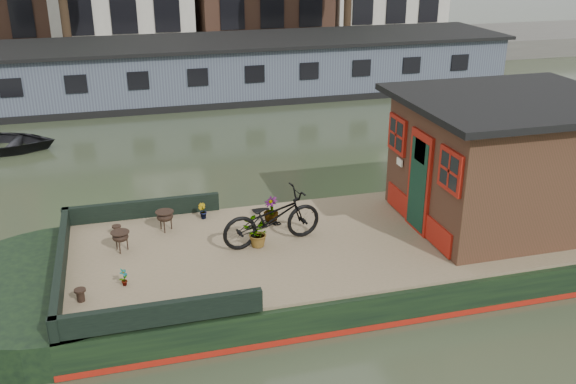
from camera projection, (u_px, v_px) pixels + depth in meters
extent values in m
plane|color=#29321F|center=(393.00, 262.00, 12.22)|extent=(120.00, 120.00, 0.00)
cube|color=black|center=(394.00, 248.00, 12.11)|extent=(12.00, 4.00, 0.60)
cylinder|color=black|center=(60.00, 292.00, 10.64)|extent=(4.00, 4.00, 0.60)
cube|color=maroon|center=(393.00, 260.00, 12.20)|extent=(12.02, 4.02, 0.10)
cube|color=#7C654C|center=(395.00, 233.00, 11.99)|extent=(11.80, 3.80, 0.05)
cube|color=black|center=(61.00, 264.00, 10.46)|extent=(0.12, 4.00, 0.35)
cube|color=black|center=(142.00, 209.00, 12.52)|extent=(3.00, 0.12, 0.35)
cube|color=black|center=(159.00, 314.00, 9.10)|extent=(3.00, 0.12, 0.35)
cube|color=#342514|center=(506.00, 163.00, 12.08)|extent=(3.50, 3.00, 2.30)
cube|color=black|center=(515.00, 101.00, 11.62)|extent=(4.00, 3.50, 0.12)
cube|color=maroon|center=(419.00, 182.00, 11.72)|extent=(0.06, 0.80, 1.90)
cube|color=black|center=(418.00, 185.00, 11.73)|extent=(0.04, 0.64, 1.70)
cube|color=maroon|center=(451.00, 171.00, 10.55)|extent=(0.06, 0.72, 0.72)
cube|color=maroon|center=(398.00, 134.00, 12.43)|extent=(0.06, 0.72, 0.72)
imported|color=black|center=(272.00, 218.00, 11.39)|extent=(1.94, 0.96, 0.98)
imported|color=maroon|center=(203.00, 211.00, 12.47)|extent=(0.22, 0.21, 0.31)
imported|color=brown|center=(257.00, 233.00, 11.32)|extent=(0.52, 0.47, 0.52)
imported|color=maroon|center=(271.00, 210.00, 12.26)|extent=(0.39, 0.39, 0.52)
imported|color=maroon|center=(124.00, 277.00, 10.11)|extent=(0.17, 0.19, 0.30)
cylinder|color=black|center=(117.00, 230.00, 11.81)|extent=(0.16, 0.16, 0.19)
cylinder|color=black|center=(81.00, 295.00, 9.70)|extent=(0.18, 0.18, 0.20)
cube|color=#47525E|center=(243.00, 69.00, 24.34)|extent=(20.00, 4.00, 2.00)
cube|color=black|center=(243.00, 40.00, 23.94)|extent=(20.40, 4.40, 0.12)
cube|color=black|center=(244.00, 91.00, 24.67)|extent=(20.00, 4.05, 0.24)
cube|color=#47443F|center=(216.00, 54.00, 30.35)|extent=(60.00, 6.00, 0.90)
cylinder|color=#332316|center=(64.00, 8.00, 26.49)|extent=(0.36, 0.36, 4.00)
cylinder|color=#332316|center=(348.00, 0.00, 29.55)|extent=(0.36, 0.36, 4.00)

